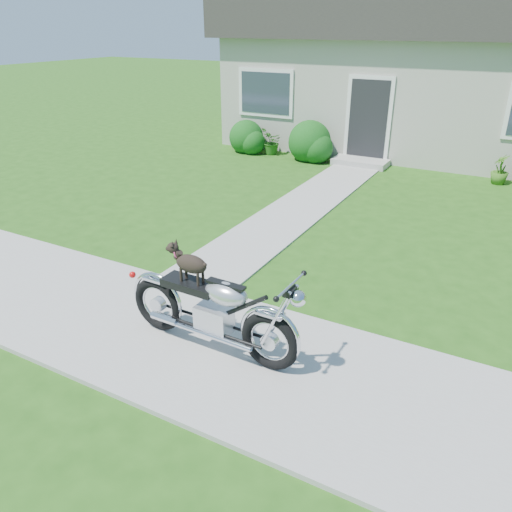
{
  "coord_description": "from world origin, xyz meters",
  "views": [
    {
      "loc": [
        2.29,
        -3.92,
        3.39
      ],
      "look_at": [
        -0.42,
        1.0,
        0.75
      ],
      "focal_mm": 35.0,
      "sensor_mm": 36.0,
      "label": 1
    }
  ],
  "objects": [
    {
      "name": "sidewalk",
      "position": [
        0.0,
        0.0,
        0.02
      ],
      "size": [
        24.0,
        2.2,
        0.04
      ],
      "primitive_type": "cube",
      "color": "#9E9B93",
      "rests_on": "ground"
    },
    {
      "name": "walkway",
      "position": [
        -1.5,
        5.0,
        0.01
      ],
      "size": [
        1.2,
        8.0,
        0.03
      ],
      "primitive_type": "cube",
      "color": "#9E9B93",
      "rests_on": "ground"
    },
    {
      "name": "motorcycle_with_dog",
      "position": [
        -0.38,
        -0.05,
        0.56
      ],
      "size": [
        2.22,
        0.6,
        1.19
      ],
      "rotation": [
        0.0,
        0.0,
        -0.02
      ],
      "color": "black",
      "rests_on": "sidewalk"
    },
    {
      "name": "potted_plant_right",
      "position": [
        1.81,
        8.55,
        0.34
      ],
      "size": [
        0.45,
        0.45,
        0.68
      ],
      "primitive_type": "imported",
      "rotation": [
        0.0,
        0.0,
        4.92
      ],
      "color": "#3E701F",
      "rests_on": "ground"
    },
    {
      "name": "potted_plant_left",
      "position": [
        -4.07,
        8.55,
        0.36
      ],
      "size": [
        0.76,
        0.81,
        0.72
      ],
      "primitive_type": "imported",
      "rotation": [
        0.0,
        0.0,
        5.08
      ],
      "color": "#235B18",
      "rests_on": "ground"
    },
    {
      "name": "ground",
      "position": [
        0.0,
        0.0,
        0.0
      ],
      "size": [
        80.0,
        80.0,
        0.0
      ],
      "primitive_type": "plane",
      "color": "#235114",
      "rests_on": "ground"
    },
    {
      "name": "shrub_row",
      "position": [
        -0.62,
        8.5,
        0.44
      ],
      "size": [
        10.67,
        1.14,
        1.14
      ],
      "color": "#144E15",
      "rests_on": "ground"
    },
    {
      "name": "house",
      "position": [
        -0.0,
        11.99,
        2.16
      ],
      "size": [
        12.6,
        7.03,
        4.5
      ],
      "color": "#ACA79B",
      "rests_on": "ground"
    }
  ]
}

